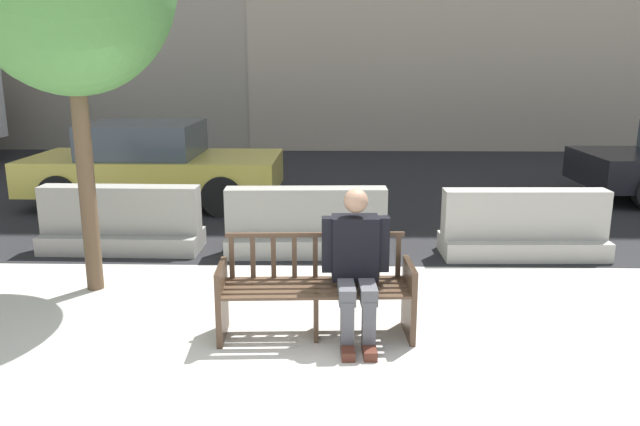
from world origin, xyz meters
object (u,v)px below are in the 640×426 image
Objects in this scene: jersey_barrier_right at (523,229)px; car_taxi_near at (153,164)px; seated_person at (356,262)px; jersey_barrier_left at (122,225)px; jersey_barrier_centre at (306,227)px; street_bench at (316,292)px.

car_taxi_near reaches higher than jersey_barrier_right.
jersey_barrier_left is (-2.90, 2.50, -0.35)m from seated_person.
jersey_barrier_centre is at bearing -45.49° from car_taxi_near.
seated_person is 6.13m from car_taxi_near.
street_bench is 5.92m from car_taxi_near.
street_bench is at bearing 173.50° from seated_person.
seated_person is (0.35, -0.04, 0.29)m from street_bench.
seated_person is at bearing -58.00° from car_taxi_near.
jersey_barrier_left is 0.48× the size of car_taxi_near.
car_taxi_near is at bearing 119.36° from street_bench.
jersey_barrier_centre is 2.69m from jersey_barrier_right.
car_taxi_near is (-3.25, 5.20, -0.02)m from seated_person.
jersey_barrier_right is (2.50, 2.35, -0.06)m from street_bench.
jersey_barrier_left is 5.05m from jersey_barrier_right.
seated_person is 3.24m from jersey_barrier_right.
street_bench is 0.41× the size of car_taxi_near.
jersey_barrier_right is at bearing -1.09° from jersey_barrier_centre.
jersey_barrier_right is 6.09m from car_taxi_near.
jersey_barrier_right is at bearing -27.45° from car_taxi_near.
street_bench is 2.41m from jersey_barrier_centre.
street_bench is 0.46m from seated_person.
jersey_barrier_left is at bearing 139.15° from seated_person.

